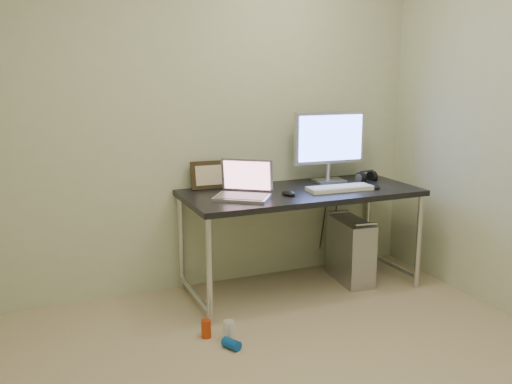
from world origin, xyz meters
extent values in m
cube|color=beige|center=(0.00, 1.75, 1.25)|extent=(3.50, 0.02, 2.50)
cube|color=black|center=(0.67, 1.38, 0.73)|extent=(1.70, 0.74, 0.04)
cylinder|color=silver|center=(-0.14, 1.05, 0.35)|extent=(0.04, 0.04, 0.71)
cylinder|color=silver|center=(-0.14, 1.71, 0.35)|extent=(0.04, 0.04, 0.71)
cylinder|color=silver|center=(1.48, 1.05, 0.35)|extent=(0.04, 0.04, 0.71)
cylinder|color=silver|center=(1.48, 1.71, 0.35)|extent=(0.04, 0.04, 0.71)
cylinder|color=silver|center=(-0.14, 1.38, 0.08)|extent=(0.04, 0.66, 0.04)
cylinder|color=silver|center=(1.48, 1.38, 0.08)|extent=(0.04, 0.66, 0.04)
cube|color=#B4B4B9|center=(1.10, 1.37, 0.24)|extent=(0.25, 0.48, 0.48)
cylinder|color=silver|center=(1.10, 1.17, 0.50)|extent=(0.17, 0.04, 0.02)
cylinder|color=silver|center=(1.10, 1.56, 0.50)|extent=(0.17, 0.04, 0.02)
cylinder|color=black|center=(1.05, 1.70, 0.40)|extent=(0.01, 0.16, 0.69)
cylinder|color=black|center=(1.14, 1.68, 0.38)|extent=(0.02, 0.11, 0.71)
cylinder|color=#B8370F|center=(-0.22, 0.89, 0.06)|extent=(0.06, 0.06, 0.11)
cylinder|color=silver|center=(-0.11, 0.80, 0.06)|extent=(0.09, 0.09, 0.12)
cylinder|color=#0E49A8|center=(-0.13, 0.69, 0.03)|extent=(0.11, 0.13, 0.06)
cube|color=silver|center=(0.18, 1.29, 0.76)|extent=(0.44, 0.42, 0.02)
cube|color=slate|center=(0.18, 1.29, 0.77)|extent=(0.38, 0.36, 0.00)
cube|color=#9B9AA3|center=(0.26, 1.40, 0.88)|extent=(0.32, 0.25, 0.23)
cube|color=#734953|center=(0.26, 1.39, 0.88)|extent=(0.29, 0.22, 0.20)
cube|color=silver|center=(1.01, 1.57, 0.76)|extent=(0.24, 0.18, 0.02)
cylinder|color=silver|center=(1.01, 1.59, 0.83)|extent=(0.04, 0.04, 0.13)
cube|color=silver|center=(1.01, 1.58, 1.09)|extent=(0.58, 0.07, 0.40)
cube|color=#4C67E0|center=(1.01, 1.56, 1.09)|extent=(0.52, 0.04, 0.34)
cube|color=white|center=(0.92, 1.27, 0.76)|extent=(0.49, 0.18, 0.03)
ellipsoid|color=black|center=(1.20, 1.22, 0.77)|extent=(0.09, 0.12, 0.04)
ellipsoid|color=black|center=(0.51, 1.27, 0.77)|extent=(0.10, 0.14, 0.04)
cylinder|color=black|center=(1.24, 1.48, 0.78)|extent=(0.05, 0.10, 0.09)
cylinder|color=black|center=(1.35, 1.48, 0.78)|extent=(0.05, 0.10, 0.09)
cube|color=black|center=(1.29, 1.48, 0.83)|extent=(0.12, 0.03, 0.01)
cube|color=black|center=(0.07, 1.68, 0.85)|extent=(0.26, 0.09, 0.21)
cylinder|color=silver|center=(0.29, 1.68, 0.79)|extent=(0.01, 0.01, 0.09)
cylinder|color=white|center=(0.29, 1.68, 0.85)|extent=(0.04, 0.04, 0.04)
camera|label=1|loc=(-1.19, -2.19, 1.62)|focal=40.00mm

